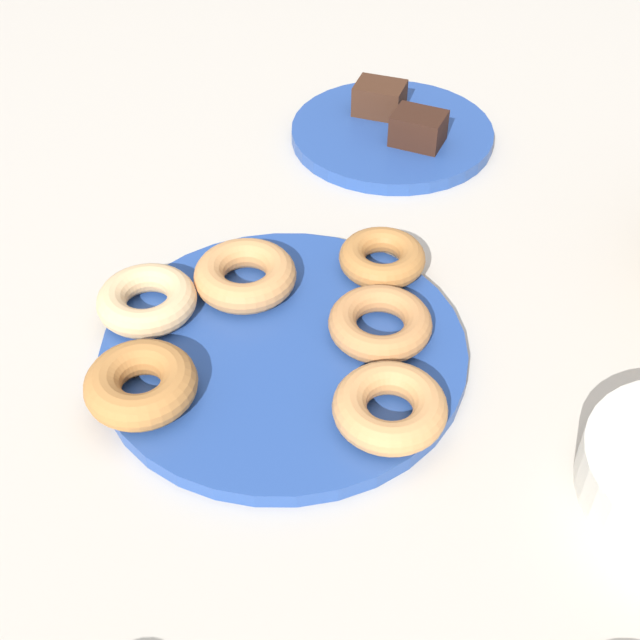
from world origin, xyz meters
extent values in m
plane|color=beige|center=(0.00, 0.00, 0.00)|extent=(2.40, 2.40, 0.00)
cylinder|color=#284C9E|center=(0.00, 0.00, 0.01)|extent=(0.30, 0.30, 0.01)
torus|color=tan|center=(-0.07, -0.04, 0.03)|extent=(0.13, 0.13, 0.03)
torus|color=tan|center=(0.07, 0.09, 0.03)|extent=(0.11, 0.11, 0.03)
torus|color=#C6844C|center=(-0.02, 0.08, 0.03)|extent=(0.12, 0.12, 0.02)
torus|color=#BC7A3D|center=(-0.11, 0.08, 0.03)|extent=(0.08, 0.08, 0.02)
torus|color=#EABC84|center=(-0.03, -0.12, 0.03)|extent=(0.12, 0.12, 0.03)
torus|color=#BC7A3D|center=(0.07, -0.10, 0.03)|extent=(0.12, 0.12, 0.03)
cylinder|color=#284C9E|center=(-0.35, 0.07, 0.01)|extent=(0.23, 0.23, 0.01)
cube|color=#472819|center=(-0.39, 0.06, 0.03)|extent=(0.05, 0.06, 0.03)
cube|color=#381E14|center=(-0.33, 0.10, 0.03)|extent=(0.06, 0.07, 0.03)
camera|label=1|loc=(0.49, 0.08, 0.50)|focal=47.27mm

